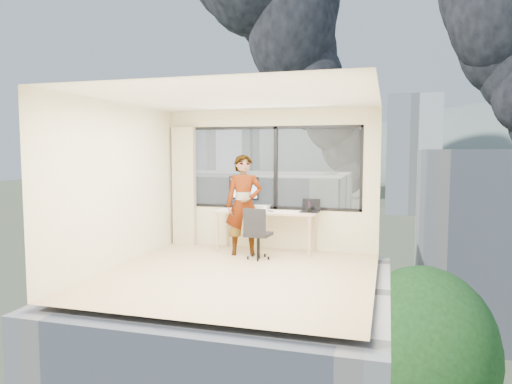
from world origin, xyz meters
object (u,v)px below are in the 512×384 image
(chair, at_px, (258,233))
(person, at_px, (244,205))
(game_console, at_px, (260,207))
(laptop, at_px, (310,206))
(monitor, at_px, (244,193))
(desk, at_px, (266,231))
(handbag, at_px, (312,205))

(chair, relative_size, person, 0.51)
(game_console, height_order, laptop, laptop)
(chair, distance_m, laptop, 1.08)
(monitor, height_order, laptop, monitor)
(monitor, bearing_deg, chair, -44.16)
(chair, xyz_separation_m, laptop, (0.77, 0.64, 0.41))
(monitor, bearing_deg, game_console, 42.95)
(desk, height_order, laptop, laptop)
(handbag, bearing_deg, game_console, 166.49)
(game_console, distance_m, handbag, 0.98)
(handbag, bearing_deg, desk, -176.57)
(person, xyz_separation_m, handbag, (1.11, 0.59, -0.03))
(chair, distance_m, handbag, 1.22)
(chair, distance_m, monitor, 1.04)
(laptop, height_order, handbag, laptop)
(desk, distance_m, monitor, 0.82)
(desk, bearing_deg, laptop, 1.73)
(desk, relative_size, monitor, 2.88)
(desk, height_order, person, person)
(person, distance_m, laptop, 1.17)
(monitor, relative_size, laptop, 1.79)
(person, relative_size, game_console, 5.62)
(handbag, bearing_deg, person, -165.33)
(person, distance_m, monitor, 0.49)
(person, relative_size, handbag, 6.46)
(monitor, bearing_deg, laptop, 9.21)
(game_console, bearing_deg, chair, -59.73)
(game_console, bearing_deg, laptop, 4.18)
(desk, xyz_separation_m, handbag, (0.80, 0.24, 0.48))
(monitor, distance_m, handbag, 1.27)
(monitor, xyz_separation_m, game_console, (0.27, 0.16, -0.27))
(desk, xyz_separation_m, game_console, (-0.18, 0.24, 0.41))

